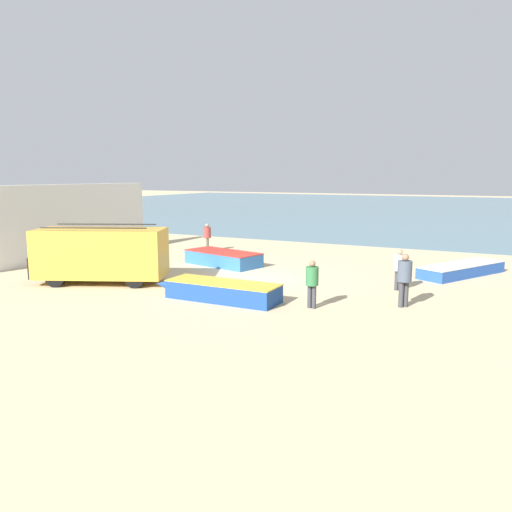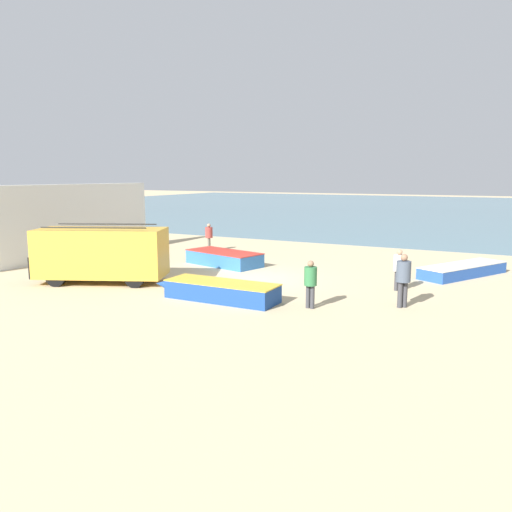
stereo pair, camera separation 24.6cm
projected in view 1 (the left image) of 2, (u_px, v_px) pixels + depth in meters
The scene contains 11 objects.
ground_plane at pixel (248, 279), 21.16m from camera, with size 200.00×200.00×0.00m, color tan.
sea_water at pixel (428, 208), 67.00m from camera, with size 120.00×80.00×0.01m, color slate.
harbor_wall at pixel (74, 221), 26.65m from camera, with size 0.50×10.70×3.89m, color silver.
parked_van at pixel (101, 253), 20.15m from camera, with size 5.51×3.83×2.36m.
fishing_rowboat_0 at pixel (218, 290), 17.58m from camera, with size 4.95×1.33×0.65m.
fishing_rowboat_1 at pixel (464, 269), 21.96m from camera, with size 3.49×5.36×0.52m.
fishing_rowboat_2 at pixel (221, 258), 24.45m from camera, with size 4.80×2.59×0.68m.
fisherman_0 at pixel (404, 275), 16.46m from camera, with size 0.47×0.47×1.80m.
fisherman_1 at pixel (399, 266), 18.88m from camera, with size 0.42×0.42×1.59m.
fisherman_2 at pixel (207, 235), 28.77m from camera, with size 0.42×0.42×1.60m.
fisherman_3 at pixel (312, 280), 16.34m from camera, with size 0.42×0.42×1.60m.
Camera 1 is at (9.62, -18.37, 4.33)m, focal length 35.00 mm.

